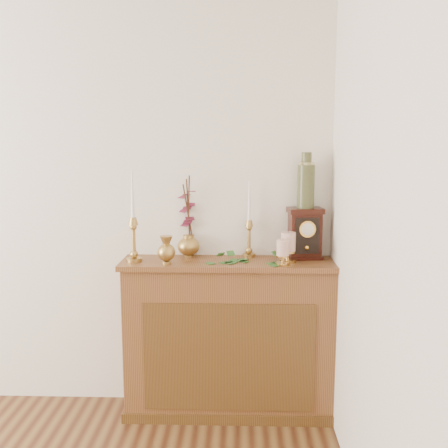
{
  "coord_description": "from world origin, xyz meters",
  "views": [
    {
      "loc": [
        1.46,
        -0.84,
        1.61
      ],
      "look_at": [
        1.37,
        2.05,
        1.15
      ],
      "focal_mm": 42.0,
      "sensor_mm": 36.0,
      "label": 1
    }
  ],
  "objects_px": {
    "candlestick_left": "(133,232)",
    "mantel_clock": "(305,234)",
    "candlestick_center": "(249,232)",
    "ginger_jar": "(188,219)",
    "ceramic_vase": "(306,183)",
    "bud_vase": "(166,250)"
  },
  "relations": [
    {
      "from": "bud_vase",
      "to": "ginger_jar",
      "type": "distance_m",
      "value": 0.29
    },
    {
      "from": "ginger_jar",
      "to": "ceramic_vase",
      "type": "height_order",
      "value": "ceramic_vase"
    },
    {
      "from": "candlestick_center",
      "to": "mantel_clock",
      "type": "relative_size",
      "value": 1.51
    },
    {
      "from": "candlestick_left",
      "to": "ginger_jar",
      "type": "distance_m",
      "value": 0.35
    },
    {
      "from": "candlestick_center",
      "to": "ceramic_vase",
      "type": "bearing_deg",
      "value": -5.13
    },
    {
      "from": "ceramic_vase",
      "to": "bud_vase",
      "type": "bearing_deg",
      "value": -167.26
    },
    {
      "from": "candlestick_left",
      "to": "candlestick_center",
      "type": "bearing_deg",
      "value": 13.0
    },
    {
      "from": "ginger_jar",
      "to": "ceramic_vase",
      "type": "xyz_separation_m",
      "value": [
        0.69,
        -0.06,
        0.22
      ]
    },
    {
      "from": "ceramic_vase",
      "to": "candlestick_left",
      "type": "bearing_deg",
      "value": -172.88
    },
    {
      "from": "candlestick_left",
      "to": "candlestick_center",
      "type": "height_order",
      "value": "candlestick_left"
    },
    {
      "from": "candlestick_left",
      "to": "candlestick_center",
      "type": "xyz_separation_m",
      "value": [
        0.66,
        0.15,
        -0.02
      ]
    },
    {
      "from": "candlestick_left",
      "to": "candlestick_center",
      "type": "relative_size",
      "value": 1.16
    },
    {
      "from": "candlestick_center",
      "to": "ceramic_vase",
      "type": "distance_m",
      "value": 0.44
    },
    {
      "from": "candlestick_center",
      "to": "ginger_jar",
      "type": "xyz_separation_m",
      "value": [
        -0.36,
        0.03,
        0.07
      ]
    },
    {
      "from": "candlestick_center",
      "to": "bud_vase",
      "type": "relative_size",
      "value": 2.82
    },
    {
      "from": "candlestick_center",
      "to": "mantel_clock",
      "type": "height_order",
      "value": "candlestick_center"
    },
    {
      "from": "mantel_clock",
      "to": "ceramic_vase",
      "type": "bearing_deg",
      "value": 90.0
    },
    {
      "from": "candlestick_left",
      "to": "ginger_jar",
      "type": "xyz_separation_m",
      "value": [
        0.29,
        0.18,
        0.05
      ]
    },
    {
      "from": "mantel_clock",
      "to": "ceramic_vase",
      "type": "height_order",
      "value": "ceramic_vase"
    },
    {
      "from": "ceramic_vase",
      "to": "candlestick_center",
      "type": "bearing_deg",
      "value": 174.87
    },
    {
      "from": "candlestick_left",
      "to": "mantel_clock",
      "type": "xyz_separation_m",
      "value": [
        0.98,
        0.12,
        -0.02
      ]
    },
    {
      "from": "candlestick_center",
      "to": "ceramic_vase",
      "type": "relative_size",
      "value": 1.41
    }
  ]
}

